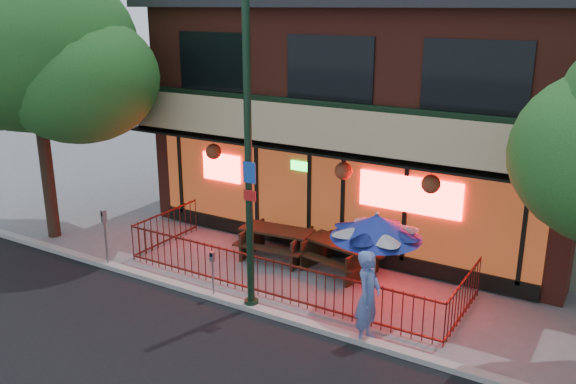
# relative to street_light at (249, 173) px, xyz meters

# --- Properties ---
(ground) EXTENTS (80.00, 80.00, 0.00)m
(ground) POSITION_rel_street_light_xyz_m (-0.00, 0.40, -3.15)
(ground) COLOR gray
(ground) RESTS_ON ground
(curb) EXTENTS (80.00, 0.25, 0.12)m
(curb) POSITION_rel_street_light_xyz_m (-0.00, -0.10, -3.09)
(curb) COLOR #999993
(curb) RESTS_ON ground
(restaurant_building) EXTENTS (12.96, 9.49, 8.05)m
(restaurant_building) POSITION_rel_street_light_xyz_m (-0.00, 7.51, 0.98)
(restaurant_building) COLOR maroon
(restaurant_building) RESTS_ON ground
(patio_fence) EXTENTS (8.44, 2.62, 1.00)m
(patio_fence) POSITION_rel_street_light_xyz_m (-0.00, 0.91, -2.52)
(patio_fence) COLOR #47140F
(patio_fence) RESTS_ON ground
(street_light) EXTENTS (0.43, 0.32, 7.00)m
(street_light) POSITION_rel_street_light_xyz_m (0.00, 0.00, 0.00)
(street_light) COLOR black
(street_light) RESTS_ON ground
(street_tree_left) EXTENTS (5.60, 5.60, 8.05)m
(street_tree_left) POSITION_rel_street_light_xyz_m (-7.46, 0.79, 2.52)
(street_tree_left) COLOR #312118
(street_tree_left) RESTS_ON ground
(picnic_table_left) EXTENTS (2.06, 1.67, 0.82)m
(picnic_table_left) POSITION_rel_street_light_xyz_m (-1.02, 2.71, -2.61)
(picnic_table_left) COLOR #331F12
(picnic_table_left) RESTS_ON ground
(picnic_table_right) EXTENTS (2.10, 1.77, 0.79)m
(picnic_table_right) POSITION_rel_street_light_xyz_m (0.80, 2.80, -2.63)
(picnic_table_right) COLOR black
(picnic_table_right) RESTS_ON ground
(patio_umbrella) EXTENTS (2.00, 2.00, 2.28)m
(patio_umbrella) POSITION_rel_street_light_xyz_m (2.33, 1.41, -1.20)
(patio_umbrella) COLOR gray
(patio_umbrella) RESTS_ON ground
(pedestrian) EXTENTS (0.49, 0.73, 1.95)m
(pedestrian) POSITION_rel_street_light_xyz_m (2.78, 0.05, -2.18)
(pedestrian) COLOR #5970B3
(pedestrian) RESTS_ON ground
(parking_meter_near) EXTENTS (0.11, 0.10, 1.17)m
(parking_meter_near) POSITION_rel_street_light_xyz_m (-1.00, -0.08, -2.36)
(parking_meter_near) COLOR gray
(parking_meter_near) RESTS_ON ground
(parking_meter_far) EXTENTS (0.17, 0.15, 1.56)m
(parking_meter_far) POSITION_rel_street_light_xyz_m (-4.44, -0.08, -2.09)
(parking_meter_far) COLOR gray
(parking_meter_far) RESTS_ON ground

